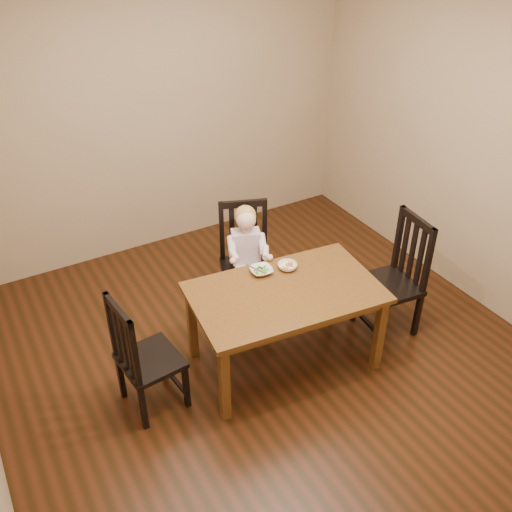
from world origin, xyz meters
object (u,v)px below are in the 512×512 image
chair_left (143,357)px  bowl_peas (261,271)px  bowl_veg (287,266)px  chair_right (395,278)px  toddler (246,250)px  dining_table (285,299)px  chair_child (246,261)px

chair_left → bowl_peas: (1.03, 0.18, 0.25)m
bowl_veg → chair_right: bearing=-20.2°
toddler → chair_right: bearing=160.1°
chair_left → dining_table: bearing=78.7°
chair_right → bowl_veg: size_ratio=6.86×
dining_table → bowl_veg: size_ratio=9.73×
bowl_veg → dining_table: bearing=-125.1°
chair_right → toddler: size_ratio=1.93×
dining_table → bowl_veg: bearing=54.9°
dining_table → bowl_veg: 0.30m
chair_right → chair_child: bearing=53.4°
dining_table → chair_right: bearing=-4.7°
dining_table → bowl_veg: (0.16, 0.23, 0.10)m
chair_right → bowl_veg: (-0.84, 0.31, 0.22)m
chair_child → chair_right: chair_right is taller
chair_child → toddler: (-0.02, -0.05, 0.14)m
dining_table → bowl_peas: size_ratio=8.70×
bowl_peas → bowl_veg: (0.20, -0.05, 0.00)m
dining_table → chair_left: 1.09m
chair_left → bowl_peas: size_ratio=5.69×
chair_child → bowl_veg: bearing=118.3°
chair_child → chair_right: 1.24m
chair_child → chair_right: size_ratio=0.96×
chair_child → toddler: size_ratio=1.85×
chair_left → bowl_veg: chair_left is taller
dining_table → chair_child: 0.78m
chair_left → chair_right: 2.08m
dining_table → chair_child: size_ratio=1.48×
chair_left → chair_right: (2.07, -0.18, 0.04)m
chair_child → bowl_peas: (-0.13, -0.48, 0.23)m
chair_child → chair_right: bearing=157.9°
bowl_peas → bowl_veg: bearing=-14.5°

